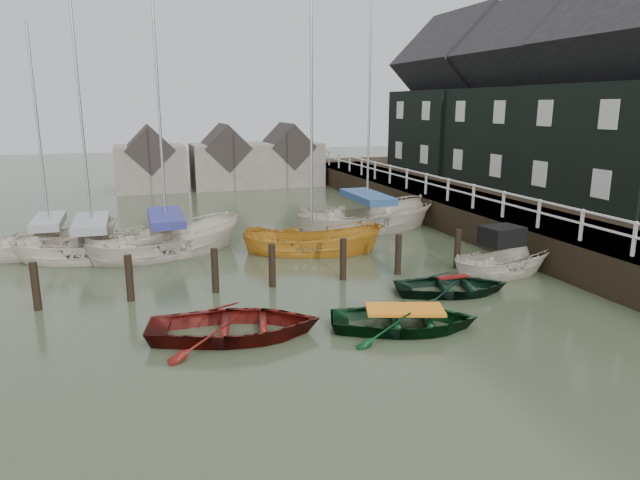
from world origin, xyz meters
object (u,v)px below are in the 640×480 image
object	(u,v)px
sailboat_b	(168,252)
sailboat_c	(312,252)
sailboat_a	(94,257)
motorboat	(503,272)
sailboat_e	(52,251)
rowboat_green	(404,329)
rowboat_dkgreen	(452,293)
sailboat_d	(367,229)
rowboat_red	(236,337)

from	to	relation	value
sailboat_b	sailboat_c	distance (m)	5.59
sailboat_b	sailboat_c	xyz separation A→B (m)	(5.40, -1.46, -0.04)
sailboat_c	sailboat_a	bearing A→B (deg)	98.08
motorboat	sailboat_e	size ratio (longest dim) A/B	0.44
rowboat_green	sailboat_b	size ratio (longest dim) A/B	0.34
rowboat_dkgreen	sailboat_c	bearing A→B (deg)	35.85
motorboat	sailboat_d	size ratio (longest dim) A/B	0.38
rowboat_red	sailboat_e	bearing A→B (deg)	38.15
rowboat_dkgreen	sailboat_e	xyz separation A→B (m)	(-12.32, 9.28, 0.07)
motorboat	sailboat_c	size ratio (longest dim) A/B	0.38
motorboat	sailboat_b	size ratio (longest dim) A/B	0.38
sailboat_b	sailboat_d	world-z (taller)	sailboat_b
rowboat_green	motorboat	bearing A→B (deg)	-39.94
rowboat_green	sailboat_e	distance (m)	14.94
sailboat_d	sailboat_e	size ratio (longest dim) A/B	1.17
rowboat_red	sailboat_e	distance (m)	11.85
rowboat_green	rowboat_red	bearing A→B (deg)	96.68
rowboat_green	sailboat_c	distance (m)	8.28
motorboat	sailboat_e	world-z (taller)	sailboat_e
rowboat_dkgreen	sailboat_e	size ratio (longest dim) A/B	0.36
rowboat_dkgreen	sailboat_a	distance (m)	13.18
sailboat_c	sailboat_e	size ratio (longest dim) A/B	1.15
rowboat_red	rowboat_dkgreen	bearing A→B (deg)	-68.49
rowboat_red	sailboat_b	world-z (taller)	sailboat_b
rowboat_dkgreen	rowboat_green	bearing A→B (deg)	141.41
sailboat_b	sailboat_e	xyz separation A→B (m)	(-4.32, 1.68, 0.00)
sailboat_d	sailboat_e	distance (m)	13.36
rowboat_dkgreen	sailboat_b	xyz separation A→B (m)	(-7.99, 7.60, 0.06)
sailboat_a	sailboat_b	distance (m)	2.68
sailboat_c	rowboat_dkgreen	bearing A→B (deg)	-137.87
sailboat_a	sailboat_b	bearing A→B (deg)	-79.25
motorboat	sailboat_b	world-z (taller)	sailboat_b
motorboat	sailboat_c	bearing A→B (deg)	38.52
rowboat_green	sailboat_c	bearing A→B (deg)	17.65
sailboat_a	sailboat_e	bearing A→B (deg)	59.95
rowboat_green	motorboat	size ratio (longest dim) A/B	0.89
rowboat_green	sailboat_c	size ratio (longest dim) A/B	0.34
rowboat_green	rowboat_dkgreen	xyz separation A→B (m)	(2.70, 2.15, 0.00)
motorboat	rowboat_dkgreen	bearing A→B (deg)	105.63
sailboat_c	sailboat_e	distance (m)	10.22
sailboat_e	motorboat	bearing A→B (deg)	-139.59
rowboat_dkgreen	sailboat_b	world-z (taller)	sailboat_b
rowboat_dkgreen	motorboat	xyz separation A→B (m)	(2.65, 1.15, 0.10)
motorboat	sailboat_d	xyz separation A→B (m)	(-1.60, 8.08, -0.04)
rowboat_red	sailboat_e	size ratio (longest dim) A/B	0.45
rowboat_red	sailboat_d	world-z (taller)	sailboat_d
rowboat_green	motorboat	xyz separation A→B (m)	(5.35, 3.30, 0.10)
sailboat_c	sailboat_e	world-z (taller)	sailboat_c
motorboat	rowboat_green	bearing A→B (deg)	113.76
rowboat_green	rowboat_dkgreen	bearing A→B (deg)	-33.14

